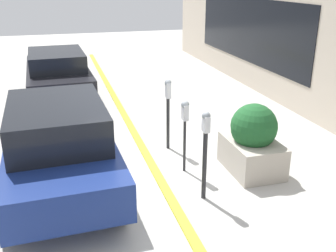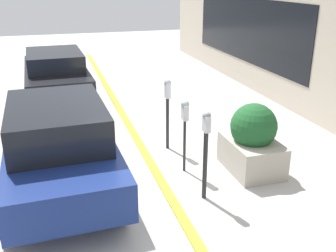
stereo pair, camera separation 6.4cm
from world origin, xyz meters
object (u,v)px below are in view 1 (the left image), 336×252
Objects in this scene: parking_meter_second at (185,119)px; parked_car_middle at (59,142)px; parked_car_rear at (58,73)px; parking_meter_nearest at (205,144)px; planter_box at (253,141)px; parking_meter_middle at (168,103)px.

parked_car_middle is (0.06, 2.23, -0.22)m from parking_meter_second.
parked_car_rear is (5.66, -0.10, -0.08)m from parked_car_middle.
parking_meter_second is 2.24m from parked_car_middle.
parking_meter_nearest is at bearing -117.73° from parked_car_middle.
parking_meter_nearest is 1.45m from planter_box.
parking_meter_second is 6.11m from parked_car_rear.
parking_meter_middle is at bearing 0.20° from parking_meter_nearest.
parking_meter_second is at bearing 0.12° from parking_meter_nearest.
planter_box is (-0.33, -1.22, -0.45)m from parking_meter_second.
parking_meter_nearest is 1.00× the size of parking_meter_middle.
parked_car_middle is (1.08, 2.23, -0.15)m from parking_meter_nearest.
parked_car_middle is at bearing 114.90° from parking_meter_middle.
planter_box is at bearing -153.19° from parked_car_rear.
parking_meter_nearest reaches higher than parking_meter_second.
planter_box is 6.91m from parked_car_rear.
parking_meter_middle reaches higher than parked_car_rear.
planter_box is 0.31× the size of parked_car_middle.
parking_meter_middle reaches higher than planter_box.
planter_box is 0.30× the size of parked_car_rear.
parking_meter_nearest is 0.35× the size of parked_car_rear.
parking_meter_second is 0.32× the size of parked_car_rear.
parking_meter_second is at bearing -179.73° from parking_meter_middle.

